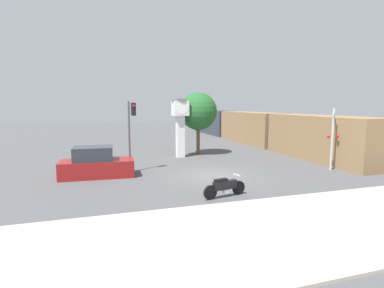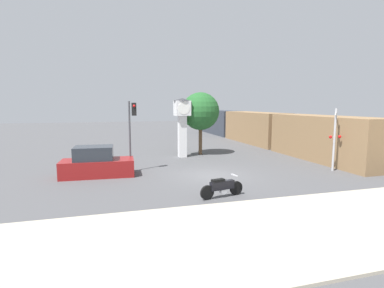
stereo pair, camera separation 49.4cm
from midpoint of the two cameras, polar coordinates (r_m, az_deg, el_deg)
name	(u,v)px [view 2 (the right image)]	position (r m, az deg, el deg)	size (l,w,h in m)	color
ground_plane	(211,175)	(18.22, 4.45, -5.97)	(120.00, 120.00, 0.00)	#4C4C4F
sidewalk_strip	(291,228)	(11.23, 19.61, -14.85)	(36.00, 6.00, 0.10)	#B2A893
motorcycle	(222,187)	(13.96, 6.74, -8.18)	(2.23, 0.67, 0.99)	black
clock_tower	(182,118)	(24.14, -1.30, 4.96)	(1.43, 1.43, 4.75)	white
freight_train	(255,127)	(34.29, 12.34, 3.09)	(2.80, 32.87, 3.40)	olive
traffic_light	(132,124)	(19.11, -10.67, 3.83)	(0.50, 0.35, 4.46)	#47474C
railroad_crossing_signal	(335,137)	(21.20, 26.13, 1.18)	(0.90, 0.82, 4.01)	#B7B7BC
street_tree	(200,111)	(25.37, 2.19, 6.22)	(3.17, 3.17, 5.28)	brown
parked_car	(97,164)	(18.63, -16.97, -3.62)	(4.29, 2.02, 1.80)	maroon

